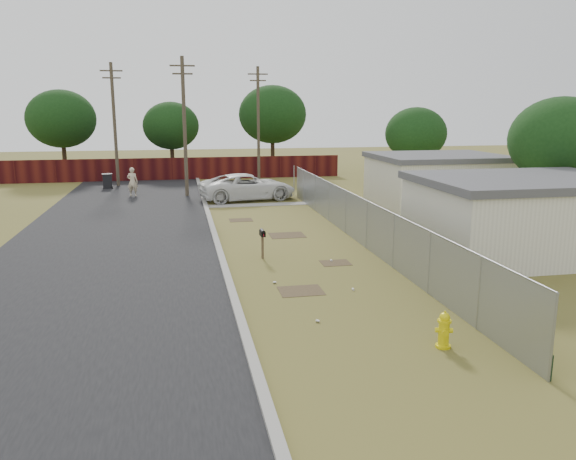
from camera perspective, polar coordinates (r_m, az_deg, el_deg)
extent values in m
plane|color=olive|center=(22.97, 0.60, -2.21)|extent=(120.00, 120.00, 0.00)
cube|color=black|center=(30.47, -16.50, 0.91)|extent=(9.00, 60.00, 0.02)
cube|color=gray|center=(30.35, -8.03, 1.36)|extent=(0.25, 60.00, 0.12)
cube|color=gray|center=(34.07, -3.31, 2.57)|extent=(6.20, 1.00, 0.03)
cylinder|color=gray|center=(13.26, 25.32, -9.91)|extent=(0.06, 0.06, 2.00)
cylinder|color=gray|center=(15.61, 18.84, -6.10)|extent=(0.06, 0.06, 2.00)
cylinder|color=gray|center=(18.15, 14.17, -3.26)|extent=(0.06, 0.06, 2.00)
cylinder|color=gray|center=(20.81, 10.69, -1.12)|extent=(0.06, 0.06, 2.00)
cylinder|color=gray|center=(23.55, 8.02, 0.53)|extent=(0.06, 0.06, 2.00)
cylinder|color=gray|center=(26.35, 5.90, 1.84)|extent=(0.06, 0.06, 2.00)
cylinder|color=gray|center=(29.19, 4.19, 2.89)|extent=(0.06, 0.06, 2.00)
cylinder|color=gray|center=(32.06, 2.79, 3.75)|extent=(0.06, 0.06, 2.00)
cylinder|color=gray|center=(34.95, 1.61, 4.46)|extent=(0.06, 0.06, 2.00)
cylinder|color=gray|center=(37.85, 0.61, 5.07)|extent=(0.06, 0.06, 2.00)
cylinder|color=gray|center=(24.30, 7.32, 3.31)|extent=(0.04, 26.00, 0.04)
cube|color=gray|center=(24.48, 7.26, 1.00)|extent=(0.01, 26.00, 2.00)
cube|color=black|center=(24.64, 7.35, -0.59)|extent=(0.03, 26.00, 0.60)
cube|color=#49140F|center=(47.05, -12.90, 6.05)|extent=(30.00, 0.12, 1.80)
cylinder|color=brown|center=(37.80, -10.46, 10.18)|extent=(0.24, 0.24, 9.00)
cube|color=brown|center=(37.88, -10.70, 16.09)|extent=(1.60, 0.10, 0.10)
cube|color=brown|center=(37.84, -10.67, 15.33)|extent=(1.30, 0.10, 0.10)
cylinder|color=brown|center=(44.03, -17.20, 10.11)|extent=(0.24, 0.24, 9.00)
cube|color=brown|center=(44.09, -17.53, 15.18)|extent=(1.60, 0.10, 0.10)
cube|color=brown|center=(44.06, -17.48, 14.53)|extent=(1.30, 0.10, 0.10)
cylinder|color=brown|center=(46.25, -3.03, 10.71)|extent=(0.24, 0.24, 9.00)
cube|color=brown|center=(46.31, -3.09, 15.54)|extent=(1.60, 0.10, 0.10)
cube|color=brown|center=(46.29, -3.08, 14.92)|extent=(1.30, 0.10, 0.10)
cube|color=silver|center=(24.34, 22.87, 1.02)|extent=(8.00, 6.00, 2.80)
cube|color=#4A4A4F|center=(24.11, 23.17, 4.63)|extent=(8.32, 6.24, 0.30)
cube|color=silver|center=(34.52, 14.85, 4.63)|extent=(7.00, 6.00, 2.80)
cube|color=#4A4A4F|center=(34.35, 14.99, 7.19)|extent=(7.28, 6.24, 0.30)
cylinder|color=#352817|center=(51.82, -21.75, 6.87)|extent=(0.36, 0.36, 3.30)
ellipsoid|color=black|center=(51.67, -22.04, 10.43)|extent=(5.70, 5.70, 4.84)
cylinder|color=#352817|center=(51.96, -11.67, 7.25)|extent=(0.36, 0.36, 2.86)
ellipsoid|color=black|center=(51.80, -11.80, 10.33)|extent=(4.94, 4.94, 4.20)
cylinder|color=#352817|center=(51.64, -1.57, 7.84)|extent=(0.36, 0.36, 3.52)
ellipsoid|color=black|center=(51.49, -1.59, 11.66)|extent=(6.08, 6.08, 5.17)
cylinder|color=#352817|center=(43.68, 12.69, 6.16)|extent=(0.36, 0.36, 2.64)
ellipsoid|color=black|center=(43.50, 12.85, 9.54)|extent=(4.56, 4.56, 3.88)
cylinder|color=#352817|center=(31.23, 25.46, 3.14)|extent=(0.36, 0.36, 2.86)
ellipsoid|color=black|center=(30.96, 25.94, 8.24)|extent=(4.94, 4.94, 4.20)
cylinder|color=#DACB0B|center=(14.56, 15.46, -11.28)|extent=(0.47, 0.47, 0.07)
cylinder|color=#DACB0B|center=(14.43, 15.54, -10.07)|extent=(0.33, 0.33, 0.64)
cylinder|color=#DACB0B|center=(14.32, 15.61, -8.88)|extent=(0.43, 0.43, 0.06)
sphere|color=#DACB0B|center=(14.29, 15.63, -8.55)|extent=(0.32, 0.32, 0.25)
cylinder|color=#DACB0B|center=(14.24, 15.67, -8.05)|extent=(0.05, 0.05, 0.07)
cylinder|color=#DACB0B|center=(14.38, 14.94, -9.79)|extent=(0.14, 0.15, 0.12)
cylinder|color=#DACB0B|center=(14.43, 16.17, -9.78)|extent=(0.14, 0.15, 0.12)
cylinder|color=#DACB0B|center=(14.26, 15.67, -10.02)|extent=(0.19, 0.17, 0.15)
cube|color=brown|center=(21.85, -2.60, -1.69)|extent=(0.09, 0.09, 0.96)
cube|color=black|center=(21.73, -2.62, -0.39)|extent=(0.20, 0.47, 0.17)
cylinder|color=black|center=(21.71, -2.62, -0.17)|extent=(0.20, 0.47, 0.17)
cube|color=#B30C1E|center=(21.49, -2.48, -0.53)|extent=(0.02, 0.04, 0.10)
imported|color=silver|center=(35.93, -4.11, 4.40)|extent=(6.47, 3.82, 1.69)
imported|color=beige|center=(38.73, -15.52, 4.74)|extent=(0.79, 0.61, 1.93)
cube|color=black|center=(43.10, -17.87, 4.70)|extent=(0.72, 0.72, 1.02)
cube|color=black|center=(43.04, -17.92, 5.40)|extent=(0.79, 0.79, 0.08)
cylinder|color=black|center=(42.85, -17.40, 4.15)|extent=(0.08, 0.22, 0.21)
cylinder|color=beige|center=(18.27, 6.63, -6.00)|extent=(0.07, 0.10, 0.07)
cylinder|color=silver|center=(18.85, -1.38, -5.34)|extent=(0.10, 0.08, 0.07)
cylinder|color=beige|center=(21.56, 4.42, -3.10)|extent=(0.08, 0.11, 0.07)
cylinder|color=silver|center=(15.57, 3.04, -9.22)|extent=(0.12, 0.11, 0.07)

